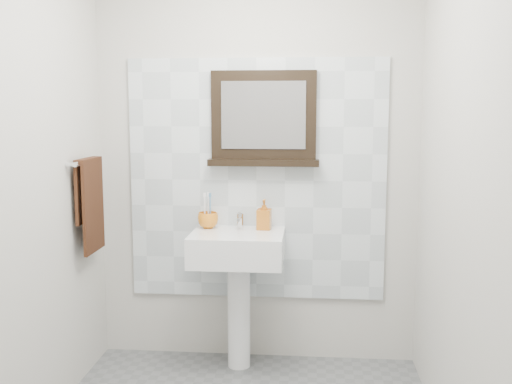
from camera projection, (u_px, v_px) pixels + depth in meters
back_wall at (257, 164)px, 3.74m from camera, size 2.00×0.01×2.50m
front_wall at (182, 240)px, 1.57m from camera, size 2.00×0.01×2.50m
left_wall at (18, 184)px, 2.74m from camera, size 0.01×2.20×2.50m
right_wall at (466, 189)px, 2.56m from camera, size 0.01×2.20×2.50m
splashback at (257, 180)px, 3.74m from camera, size 1.60×0.02×1.50m
pedestal_sink at (238, 262)px, 3.60m from camera, size 0.55×0.44×0.96m
toothbrush_cup at (208, 220)px, 3.69m from camera, size 0.14×0.14×0.10m
toothbrushes at (208, 208)px, 3.68m from camera, size 0.05×0.04×0.21m
soap_dispenser at (264, 214)px, 3.65m from camera, size 0.09×0.09×0.18m
framed_mirror at (264, 121)px, 3.65m from camera, size 0.68×0.11×0.58m
towel_bar at (88, 162)px, 3.45m from camera, size 0.07×0.40×0.03m
hand_towel at (90, 198)px, 3.48m from camera, size 0.06×0.30×0.55m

